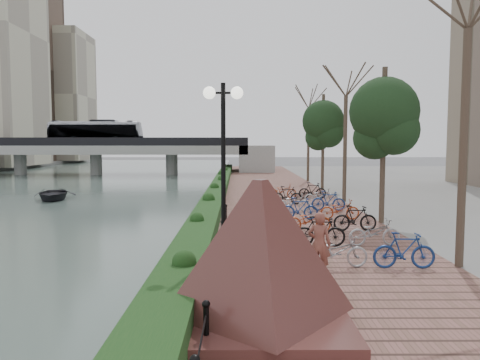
{
  "coord_description": "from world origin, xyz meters",
  "views": [
    {
      "loc": [
        1.94,
        -10.58,
        3.91
      ],
      "look_at": [
        2.02,
        12.84,
        2.0
      ],
      "focal_mm": 35.0,
      "sensor_mm": 36.0,
      "label": 1
    }
  ],
  "objects_px": {
    "granite_monument": "(260,250)",
    "boat": "(53,194)",
    "pedestrian": "(319,244)",
    "lamppost": "(223,137)",
    "motorcycle": "(275,257)"
  },
  "relations": [
    {
      "from": "lamppost",
      "to": "boat",
      "type": "bearing_deg",
      "value": 122.08
    },
    {
      "from": "boat",
      "to": "motorcycle",
      "type": "bearing_deg",
      "value": -69.58
    },
    {
      "from": "granite_monument",
      "to": "boat",
      "type": "distance_m",
      "value": 26.14
    },
    {
      "from": "motorcycle",
      "to": "boat",
      "type": "bearing_deg",
      "value": 131.28
    },
    {
      "from": "lamppost",
      "to": "boat",
      "type": "height_order",
      "value": "lamppost"
    },
    {
      "from": "granite_monument",
      "to": "motorcycle",
      "type": "height_order",
      "value": "granite_monument"
    },
    {
      "from": "granite_monument",
      "to": "pedestrian",
      "type": "xyz_separation_m",
      "value": [
        1.65,
        3.08,
        -0.55
      ]
    },
    {
      "from": "motorcycle",
      "to": "boat",
      "type": "relative_size",
      "value": 0.38
    },
    {
      "from": "granite_monument",
      "to": "lamppost",
      "type": "distance_m",
      "value": 4.04
    },
    {
      "from": "pedestrian",
      "to": "boat",
      "type": "height_order",
      "value": "pedestrian"
    },
    {
      "from": "lamppost",
      "to": "motorcycle",
      "type": "relative_size",
      "value": 3.32
    },
    {
      "from": "motorcycle",
      "to": "pedestrian",
      "type": "relative_size",
      "value": 0.9
    },
    {
      "from": "granite_monument",
      "to": "pedestrian",
      "type": "bearing_deg",
      "value": 61.78
    },
    {
      "from": "pedestrian",
      "to": "lamppost",
      "type": "bearing_deg",
      "value": 14.45
    },
    {
      "from": "motorcycle",
      "to": "pedestrian",
      "type": "xyz_separation_m",
      "value": [
        1.14,
        -0.05,
        0.36
      ]
    }
  ]
}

